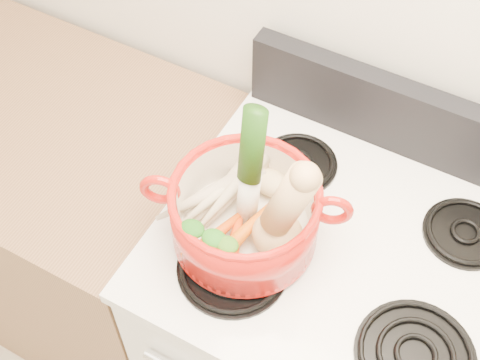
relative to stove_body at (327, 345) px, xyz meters
The scene contains 24 objects.
wall_back 0.91m from the stove_body, 90.00° to the left, with size 3.50×0.02×2.60m, color silver.
stove_body is the anchor object (origin of this frame).
cooktop 0.47m from the stove_body, ahead, with size 0.78×0.67×0.03m, color white.
control_backsplash 0.65m from the stove_body, 90.00° to the left, with size 0.76×0.05×0.18m, color black.
counter_left 1.07m from the stove_body, behind, with size 1.36×0.65×0.90m, color brown.
burner_front_left 0.56m from the stove_body, 139.90° to the right, with size 0.22×0.22×0.02m, color black.
burner_front_right 0.56m from the stove_body, 40.10° to the right, with size 0.22×0.22×0.02m, color black.
burner_back_left 0.55m from the stove_body, 143.62° to the left, with size 0.17×0.17×0.02m, color black.
burner_back_right 0.55m from the stove_body, 36.38° to the left, with size 0.17×0.17×0.02m, color black.
dutch_oven 0.62m from the stove_body, 156.77° to the right, with size 0.29×0.29×0.14m, color #B1160F.
pot_handle_left 0.74m from the stove_body, 158.02° to the right, with size 0.08×0.08×0.02m, color #B1160F.
pot_handle_right 0.63m from the stove_body, 148.31° to the right, with size 0.08×0.08×0.02m, color #B1160F.
squash 0.68m from the stove_body, 142.14° to the right, with size 0.10×0.10×0.25m, color tan, non-canonical shape.
leek 0.72m from the stove_body, 163.08° to the right, with size 0.05×0.05×0.30m, color silver.
ginger 0.60m from the stove_body, behind, with size 0.09×0.06×0.05m, color #D2B881.
parsnip_0 0.63m from the stove_body, behind, with size 0.04×0.04×0.23m, color beige.
parsnip_1 0.63m from the stove_body, 169.70° to the right, with size 0.04×0.04×0.18m, color beige.
parsnip_2 0.63m from the stove_body, behind, with size 0.04×0.04×0.20m, color beige.
parsnip_3 0.66m from the stove_body, 163.42° to the right, with size 0.04×0.04×0.20m, color beige.
parsnip_4 0.65m from the stove_body, 168.93° to the right, with size 0.04×0.04×0.22m, color #ECE6C0.
parsnip_5 0.64m from the stove_body, 169.20° to the right, with size 0.04×0.04×0.22m, color beige.
carrot_0 0.61m from the stove_body, 148.62° to the right, with size 0.03×0.03×0.16m, color #D8470A.
carrot_1 0.62m from the stove_body, 148.77° to the right, with size 0.04×0.04×0.17m, color #BE4009.
carrot_2 0.61m from the stove_body, 149.41° to the right, with size 0.04×0.04×0.19m, color orange.
Camera 1 is at (0.14, 0.67, 2.12)m, focal length 50.00 mm.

